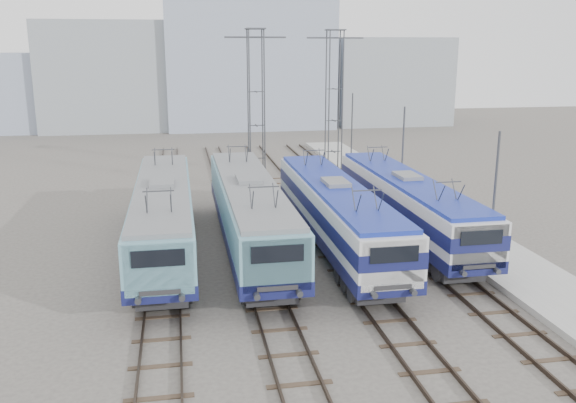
% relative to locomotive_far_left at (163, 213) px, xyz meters
% --- Properties ---
extents(ground, '(160.00, 160.00, 0.00)m').
position_rel_locomotive_far_left_xyz_m(ground, '(6.75, -7.89, -2.30)').
color(ground, '#514C47').
extents(platform, '(4.00, 70.00, 0.30)m').
position_rel_locomotive_far_left_xyz_m(platform, '(16.95, 0.11, -2.15)').
color(platform, '#9E9E99').
rests_on(platform, ground).
extents(locomotive_far_left, '(2.93, 18.51, 3.48)m').
position_rel_locomotive_far_left_xyz_m(locomotive_far_left, '(0.00, 0.00, 0.00)').
color(locomotive_far_left, '#14184C').
rests_on(locomotive_far_left, ground).
extents(locomotive_center_left, '(2.99, 18.87, 3.55)m').
position_rel_locomotive_far_left_xyz_m(locomotive_center_left, '(4.50, -0.27, 0.04)').
color(locomotive_center_left, '#14184C').
rests_on(locomotive_center_left, ground).
extents(locomotive_center_right, '(2.87, 18.15, 3.41)m').
position_rel_locomotive_far_left_xyz_m(locomotive_center_right, '(9.00, -1.16, 0.01)').
color(locomotive_center_right, '#14184C').
rests_on(locomotive_center_right, ground).
extents(locomotive_far_right, '(2.79, 17.63, 3.31)m').
position_rel_locomotive_far_left_xyz_m(locomotive_far_right, '(13.50, 0.24, -0.05)').
color(locomotive_far_right, '#14184C').
rests_on(locomotive_far_right, ground).
extents(catenary_tower_west, '(4.50, 1.20, 12.00)m').
position_rel_locomotive_far_left_xyz_m(catenary_tower_west, '(6.75, 14.11, 4.34)').
color(catenary_tower_west, '#3F4247').
rests_on(catenary_tower_west, ground).
extents(catenary_tower_east, '(4.50, 1.20, 12.00)m').
position_rel_locomotive_far_left_xyz_m(catenary_tower_east, '(13.25, 16.11, 4.34)').
color(catenary_tower_east, '#3F4247').
rests_on(catenary_tower_east, ground).
extents(mast_front, '(0.12, 0.12, 7.00)m').
position_rel_locomotive_far_left_xyz_m(mast_front, '(15.35, -5.89, 1.20)').
color(mast_front, '#3F4247').
rests_on(mast_front, ground).
extents(mast_mid, '(0.12, 0.12, 7.00)m').
position_rel_locomotive_far_left_xyz_m(mast_mid, '(15.35, 6.11, 1.20)').
color(mast_mid, '#3F4247').
rests_on(mast_mid, ground).
extents(mast_rear, '(0.12, 0.12, 7.00)m').
position_rel_locomotive_far_left_xyz_m(mast_rear, '(15.35, 18.11, 1.20)').
color(mast_rear, '#3F4247').
rests_on(mast_rear, ground).
extents(building_west, '(18.00, 12.00, 14.00)m').
position_rel_locomotive_far_left_xyz_m(building_west, '(-7.25, 54.11, 4.70)').
color(building_west, '#8C959C').
rests_on(building_west, ground).
extents(building_center, '(22.00, 14.00, 18.00)m').
position_rel_locomotive_far_left_xyz_m(building_center, '(10.75, 54.11, 6.70)').
color(building_center, '#919CB3').
rests_on(building_center, ground).
extents(building_east, '(16.00, 12.00, 12.00)m').
position_rel_locomotive_far_left_xyz_m(building_east, '(30.75, 54.11, 3.70)').
color(building_east, '#8C959C').
rests_on(building_east, ground).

